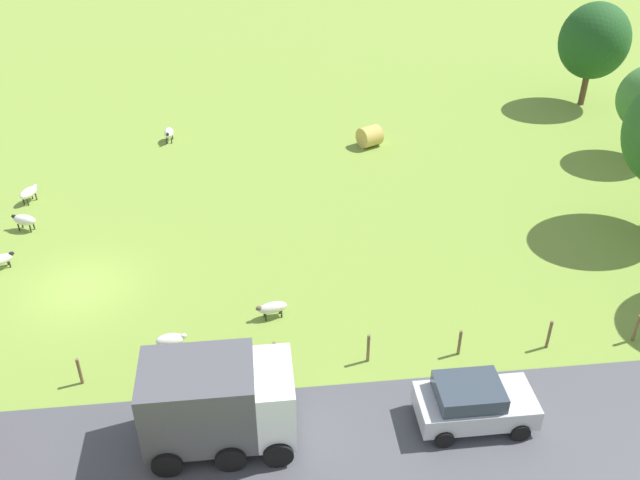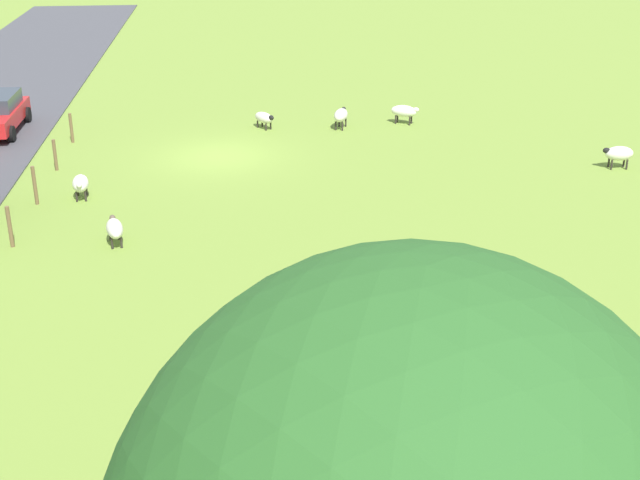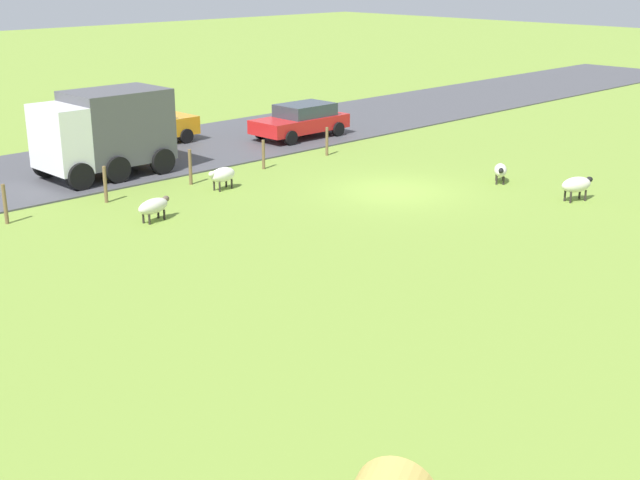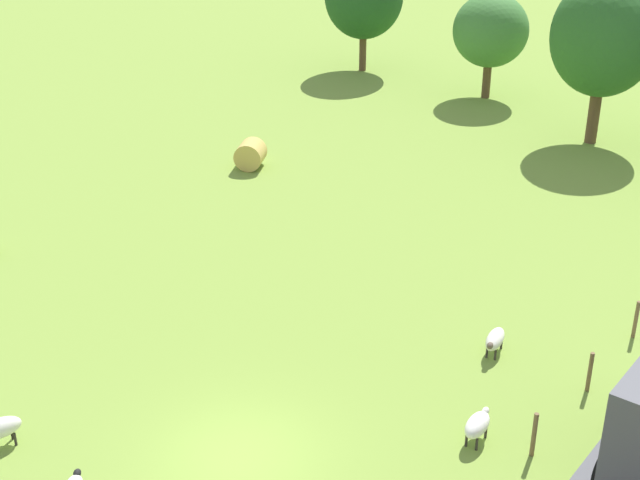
{
  "view_description": "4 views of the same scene",
  "coord_description": "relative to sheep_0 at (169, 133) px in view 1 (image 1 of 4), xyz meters",
  "views": [
    {
      "loc": [
        24.73,
        7.56,
        17.95
      ],
      "look_at": [
        -1.78,
        10.51,
        0.53
      ],
      "focal_mm": 39.04,
      "sensor_mm": 36.0,
      "label": 1
    },
    {
      "loc": [
        -0.88,
        31.58,
        10.03
      ],
      "look_at": [
        -2.95,
        9.56,
        0.53
      ],
      "focal_mm": 48.65,
      "sensor_mm": 36.0,
      "label": 2
    },
    {
      "loc": [
        -18.72,
        21.93,
        7.65
      ],
      "look_at": [
        -3.45,
        7.03,
        0.63
      ],
      "focal_mm": 47.55,
      "sensor_mm": 36.0,
      "label": 3
    },
    {
      "loc": [
        12.74,
        -13.21,
        15.22
      ],
      "look_at": [
        -4.72,
        9.48,
        0.88
      ],
      "focal_mm": 51.76,
      "sensor_mm": 36.0,
      "label": 4
    }
  ],
  "objects": [
    {
      "name": "ground_plane",
      "position": [
        14.43,
        -2.78,
        -0.56
      ],
      "size": [
        160.0,
        160.0,
        0.0
      ],
      "primitive_type": "plane",
      "color": "olive"
    },
    {
      "name": "fence_post_5",
      "position": [
        20.24,
        12.13,
        0.0
      ],
      "size": [
        0.12,
        0.12,
        1.13
      ],
      "primitive_type": "cylinder",
      "color": "brown",
      "rests_on": "ground_plane"
    },
    {
      "name": "tree_3",
      "position": [
        -2.91,
        27.17,
        3.73
      ],
      "size": [
        4.45,
        4.45,
        6.73
      ],
      "color": "brown",
      "rests_on": "ground_plane"
    },
    {
      "name": "truck_0",
      "position": [
        23.37,
        3.27,
        1.19
      ],
      "size": [
        2.82,
        4.72,
        3.12
      ],
      "color": "white",
      "rests_on": "road_strip"
    },
    {
      "name": "fence_post_4",
      "position": [
        20.24,
        8.67,
        0.06
      ],
      "size": [
        0.12,
        0.12,
        1.25
      ],
      "primitive_type": "cylinder",
      "color": "brown",
      "rests_on": "ground_plane"
    },
    {
      "name": "sheep_1",
      "position": [
        12.57,
        -6.44,
        -0.1
      ],
      "size": [
        0.98,
        1.12,
        0.69
      ],
      "color": "silver",
      "rests_on": "ground_plane"
    },
    {
      "name": "sheep_0",
      "position": [
        0.0,
        0.0,
        0.0
      ],
      "size": [
        1.14,
        0.57,
        0.83
      ],
      "color": "silver",
      "rests_on": "ground_plane"
    },
    {
      "name": "sheep_5",
      "position": [
        18.86,
        1.38,
        -0.04
      ],
      "size": [
        0.61,
        1.2,
        0.79
      ],
      "color": "white",
      "rests_on": "ground_plane"
    },
    {
      "name": "fence_post_6",
      "position": [
        20.24,
        15.59,
        0.07
      ],
      "size": [
        0.12,
        0.12,
        1.26
      ],
      "primitive_type": "cylinder",
      "color": "brown",
      "rests_on": "ground_plane"
    },
    {
      "name": "sheep_2",
      "position": [
        17.29,
        5.28,
        -0.08
      ],
      "size": [
        0.7,
        1.32,
        0.72
      ],
      "color": "silver",
      "rests_on": "ground_plane"
    },
    {
      "name": "sheep_4",
      "position": [
        6.62,
        -6.62,
        -0.01
      ],
      "size": [
        1.24,
        0.95,
        0.8
      ],
      "color": "white",
      "rests_on": "ground_plane"
    },
    {
      "name": "hay_bale_0",
      "position": [
        1.91,
        11.88,
        0.05
      ],
      "size": [
        1.62,
        1.61,
        1.22
      ],
      "primitive_type": "cylinder",
      "rotation": [
        1.57,
        0.0,
        0.46
      ],
      "color": "tan",
      "rests_on": "ground_plane"
    },
    {
      "name": "fence_post_3",
      "position": [
        20.24,
        5.21,
        0.06
      ],
      "size": [
        0.12,
        0.12,
        1.24
      ],
      "primitive_type": "cylinder",
      "color": "brown",
      "rests_on": "ground_plane"
    },
    {
      "name": "fence_post_2",
      "position": [
        20.24,
        1.75,
        0.08
      ],
      "size": [
        0.12,
        0.12,
        1.29
      ],
      "primitive_type": "cylinder",
      "color": "brown",
      "rests_on": "ground_plane"
    },
    {
      "name": "sheep_3",
      "position": [
        9.38,
        -6.18,
        0.0
      ],
      "size": [
        0.87,
        1.29,
        0.83
      ],
      "color": "silver",
      "rests_on": "ground_plane"
    },
    {
      "name": "fence_post_1",
      "position": [
        20.24,
        -1.71,
        0.01
      ],
      "size": [
        0.12,
        0.12,
        1.14
      ],
      "primitive_type": "cylinder",
      "color": "brown",
      "rests_on": "ground_plane"
    },
    {
      "name": "car_4",
      "position": [
        23.54,
        11.62,
        0.35
      ],
      "size": [
        2.13,
        3.89,
        1.65
      ],
      "color": "#B7B7BC",
      "rests_on": "road_strip"
    },
    {
      "name": "fence_post_7",
      "position": [
        20.24,
        19.05,
        0.05
      ],
      "size": [
        0.12,
        0.12,
        1.23
      ],
      "primitive_type": "cylinder",
      "color": "brown",
      "rests_on": "ground_plane"
    }
  ]
}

